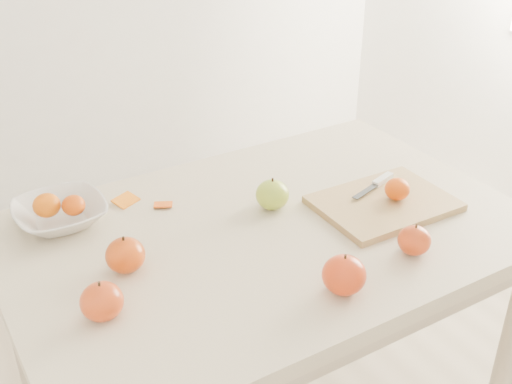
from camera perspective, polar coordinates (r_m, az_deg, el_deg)
table at (r=1.56m, az=0.96°, el=-6.20°), size 1.20×0.80×0.75m
cutting_board at (r=1.61m, az=11.29°, el=-0.99°), size 0.33×0.24×0.02m
board_tangerine at (r=1.61m, az=12.45°, el=0.26°), size 0.06×0.06×0.05m
fruit_bowl at (r=1.57m, az=-17.01°, el=-1.87°), size 0.21×0.21×0.05m
bowl_tangerine_near at (r=1.56m, az=-18.11°, el=-1.12°), size 0.06×0.06×0.06m
bowl_tangerine_far at (r=1.55m, az=-15.92°, el=-1.13°), size 0.05×0.05×0.05m
orange_peel_a at (r=1.63m, az=-11.49°, el=-0.85°), size 0.07×0.07×0.01m
orange_peel_b at (r=1.60m, az=-8.25°, el=-1.19°), size 0.06×0.05×0.01m
paring_knife at (r=1.68m, az=10.96°, el=0.93°), size 0.17×0.07×0.01m
apple_green at (r=1.56m, az=1.46°, el=-0.23°), size 0.08×0.08×0.07m
apple_red_e at (r=1.44m, az=13.89°, el=-4.19°), size 0.07×0.07×0.07m
apple_red_c at (r=1.29m, az=7.83°, el=-7.31°), size 0.09×0.09×0.08m
apple_red_d at (r=1.37m, az=-11.53°, el=-5.53°), size 0.08×0.08×0.08m
apple_red_b at (r=1.26m, az=-13.55°, el=-9.43°), size 0.08×0.08×0.07m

